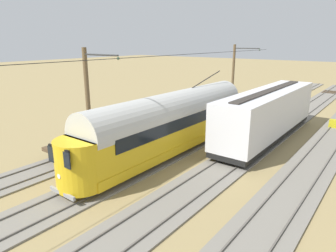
{
  "coord_description": "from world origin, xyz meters",
  "views": [
    {
      "loc": [
        -9.91,
        20.88,
        7.66
      ],
      "look_at": [
        2.33,
        4.91,
        1.95
      ],
      "focal_mm": 32.0,
      "sensor_mm": 36.0,
      "label": 1
    }
  ],
  "objects_px": {
    "catenary_pole_foreground": "(234,76)",
    "catenary_pole_mid_near": "(89,106)",
    "vintage_streetcar": "(173,121)",
    "flatcar_adjacent": "(132,129)",
    "boxcar_far_siding": "(268,113)"
  },
  "relations": [
    {
      "from": "flatcar_adjacent",
      "to": "catenary_pole_foreground",
      "type": "height_order",
      "value": "catenary_pole_foreground"
    },
    {
      "from": "flatcar_adjacent",
      "to": "catenary_pole_mid_near",
      "type": "bearing_deg",
      "value": 106.45
    },
    {
      "from": "vintage_streetcar",
      "to": "catenary_pole_foreground",
      "type": "relative_size",
      "value": 2.5
    },
    {
      "from": "vintage_streetcar",
      "to": "catenary_pole_mid_near",
      "type": "xyz_separation_m",
      "value": [
        2.77,
        4.96,
        1.57
      ]
    },
    {
      "from": "flatcar_adjacent",
      "to": "boxcar_far_siding",
      "type": "bearing_deg",
      "value": -142.46
    },
    {
      "from": "vintage_streetcar",
      "to": "catenary_pole_foreground",
      "type": "bearing_deg",
      "value": -79.73
    },
    {
      "from": "flatcar_adjacent",
      "to": "catenary_pole_mid_near",
      "type": "height_order",
      "value": "catenary_pole_mid_near"
    },
    {
      "from": "vintage_streetcar",
      "to": "flatcar_adjacent",
      "type": "distance_m",
      "value": 4.55
    },
    {
      "from": "vintage_streetcar",
      "to": "catenary_pole_mid_near",
      "type": "height_order",
      "value": "catenary_pole_mid_near"
    },
    {
      "from": "catenary_pole_foreground",
      "to": "catenary_pole_mid_near",
      "type": "height_order",
      "value": "same"
    },
    {
      "from": "boxcar_far_siding",
      "to": "catenary_pole_mid_near",
      "type": "height_order",
      "value": "catenary_pole_mid_near"
    },
    {
      "from": "vintage_streetcar",
      "to": "boxcar_far_siding",
      "type": "distance_m",
      "value": 8.16
    },
    {
      "from": "vintage_streetcar",
      "to": "boxcar_far_siding",
      "type": "height_order",
      "value": "vintage_streetcar"
    },
    {
      "from": "vintage_streetcar",
      "to": "catenary_pole_foreground",
      "type": "distance_m",
      "value": 15.59
    },
    {
      "from": "catenary_pole_foreground",
      "to": "catenary_pole_mid_near",
      "type": "bearing_deg",
      "value": 90.0
    }
  ]
}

